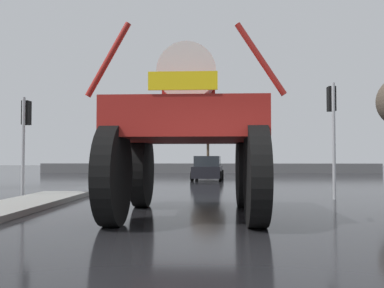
% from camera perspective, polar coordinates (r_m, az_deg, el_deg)
% --- Properties ---
extents(ground_plane, '(120.00, 120.00, 0.00)m').
position_cam_1_polar(ground_plane, '(23.90, 2.58, -5.27)').
color(ground_plane, black).
extents(median_island, '(1.73, 8.29, 0.15)m').
position_cam_1_polar(median_island, '(12.43, -22.89, -7.79)').
color(median_island, gray).
rests_on(median_island, ground).
extents(oversize_sprayer, '(4.02, 5.54, 4.11)m').
position_cam_1_polar(oversize_sprayer, '(10.09, -0.39, 1.72)').
color(oversize_sprayer, black).
rests_on(oversize_sprayer, ground).
extents(sedan_ahead, '(2.13, 4.22, 1.52)m').
position_cam_1_polar(sedan_ahead, '(26.41, 2.17, -3.41)').
color(sedan_ahead, black).
rests_on(sedan_ahead, ground).
extents(traffic_signal_near_left, '(0.24, 0.54, 3.48)m').
position_cam_1_polar(traffic_signal_near_left, '(15.64, -21.78, 2.45)').
color(traffic_signal_near_left, '#A8AAAF').
rests_on(traffic_signal_near_left, ground).
extents(traffic_signal_near_right, '(0.24, 0.54, 3.92)m').
position_cam_1_polar(traffic_signal_near_right, '(14.96, 18.58, 3.84)').
color(traffic_signal_near_right, '#A8AAAF').
rests_on(traffic_signal_near_right, ground).
extents(bare_tree_far_center, '(3.53, 3.53, 6.16)m').
position_cam_1_polar(bare_tree_far_center, '(40.90, 2.19, 2.60)').
color(bare_tree_far_center, '#473828').
rests_on(bare_tree_far_center, ground).
extents(roadside_barrier, '(32.08, 0.24, 0.90)m').
position_cam_1_polar(roadside_barrier, '(39.28, 2.35, -3.33)').
color(roadside_barrier, '#59595B').
rests_on(roadside_barrier, ground).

